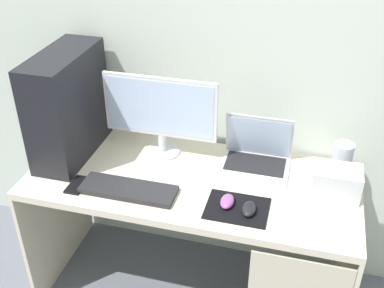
{
  "coord_description": "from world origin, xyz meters",
  "views": [
    {
      "loc": [
        0.45,
        -1.68,
        1.99
      ],
      "look_at": [
        0.0,
        0.0,
        0.91
      ],
      "focal_mm": 44.33,
      "sensor_mm": 36.0,
      "label": 1
    }
  ],
  "objects_px": {
    "keyboard": "(128,190)",
    "mouse_right": "(249,209)",
    "projector": "(337,182)",
    "mouse_left": "(227,201)",
    "pc_tower": "(68,105)",
    "laptop": "(256,156)",
    "monitor": "(160,113)",
    "cell_phone": "(77,185)",
    "speaker": "(342,159)"
  },
  "relations": [
    {
      "from": "keyboard",
      "to": "mouse_right",
      "type": "bearing_deg",
      "value": -0.54
    },
    {
      "from": "projector",
      "to": "mouse_left",
      "type": "bearing_deg",
      "value": -155.38
    },
    {
      "from": "keyboard",
      "to": "pc_tower",
      "type": "bearing_deg",
      "value": 147.99
    },
    {
      "from": "keyboard",
      "to": "mouse_right",
      "type": "distance_m",
      "value": 0.53
    },
    {
      "from": "laptop",
      "to": "mouse_right",
      "type": "bearing_deg",
      "value": -85.88
    },
    {
      "from": "monitor",
      "to": "mouse_right",
      "type": "height_order",
      "value": "monitor"
    },
    {
      "from": "cell_phone",
      "to": "mouse_left",
      "type": "bearing_deg",
      "value": 3.33
    },
    {
      "from": "monitor",
      "to": "laptop",
      "type": "relative_size",
      "value": 1.71
    },
    {
      "from": "speaker",
      "to": "keyboard",
      "type": "relative_size",
      "value": 0.38
    },
    {
      "from": "pc_tower",
      "to": "monitor",
      "type": "distance_m",
      "value": 0.43
    },
    {
      "from": "laptop",
      "to": "speaker",
      "type": "distance_m",
      "value": 0.39
    },
    {
      "from": "monitor",
      "to": "keyboard",
      "type": "height_order",
      "value": "monitor"
    },
    {
      "from": "laptop",
      "to": "projector",
      "type": "distance_m",
      "value": 0.39
    },
    {
      "from": "projector",
      "to": "mouse_right",
      "type": "relative_size",
      "value": 2.08
    },
    {
      "from": "mouse_left",
      "to": "cell_phone",
      "type": "relative_size",
      "value": 0.74
    },
    {
      "from": "speaker",
      "to": "mouse_left",
      "type": "height_order",
      "value": "speaker"
    },
    {
      "from": "projector",
      "to": "mouse_right",
      "type": "xyz_separation_m",
      "value": [
        -0.34,
        -0.22,
        -0.04
      ]
    },
    {
      "from": "monitor",
      "to": "speaker",
      "type": "distance_m",
      "value": 0.85
    },
    {
      "from": "pc_tower",
      "to": "speaker",
      "type": "relative_size",
      "value": 3.19
    },
    {
      "from": "cell_phone",
      "to": "keyboard",
      "type": "bearing_deg",
      "value": 4.6
    },
    {
      "from": "pc_tower",
      "to": "mouse_right",
      "type": "distance_m",
      "value": 0.96
    },
    {
      "from": "projector",
      "to": "mouse_left",
      "type": "height_order",
      "value": "projector"
    },
    {
      "from": "keyboard",
      "to": "mouse_left",
      "type": "xyz_separation_m",
      "value": [
        0.43,
        0.02,
        0.01
      ]
    },
    {
      "from": "pc_tower",
      "to": "monitor",
      "type": "xyz_separation_m",
      "value": [
        0.42,
        0.09,
        -0.03
      ]
    },
    {
      "from": "keyboard",
      "to": "cell_phone",
      "type": "height_order",
      "value": "keyboard"
    },
    {
      "from": "monitor",
      "to": "mouse_left",
      "type": "xyz_separation_m",
      "value": [
        0.39,
        -0.31,
        -0.2
      ]
    },
    {
      "from": "mouse_right",
      "to": "cell_phone",
      "type": "bearing_deg",
      "value": -178.96
    },
    {
      "from": "pc_tower",
      "to": "projector",
      "type": "distance_m",
      "value": 1.26
    },
    {
      "from": "mouse_left",
      "to": "cell_phone",
      "type": "xyz_separation_m",
      "value": [
        -0.67,
        -0.04,
        -0.02
      ]
    },
    {
      "from": "keyboard",
      "to": "cell_phone",
      "type": "distance_m",
      "value": 0.24
    },
    {
      "from": "monitor",
      "to": "mouse_left",
      "type": "distance_m",
      "value": 0.54
    },
    {
      "from": "mouse_left",
      "to": "projector",
      "type": "bearing_deg",
      "value": 24.62
    },
    {
      "from": "laptop",
      "to": "keyboard",
      "type": "relative_size",
      "value": 0.76
    },
    {
      "from": "mouse_right",
      "to": "cell_phone",
      "type": "height_order",
      "value": "mouse_right"
    },
    {
      "from": "speaker",
      "to": "mouse_right",
      "type": "xyz_separation_m",
      "value": [
        -0.36,
        -0.38,
        -0.06
      ]
    },
    {
      "from": "projector",
      "to": "speaker",
      "type": "bearing_deg",
      "value": 82.87
    },
    {
      "from": "keyboard",
      "to": "cell_phone",
      "type": "xyz_separation_m",
      "value": [
        -0.23,
        -0.02,
        -0.01
      ]
    },
    {
      "from": "keyboard",
      "to": "mouse_right",
      "type": "height_order",
      "value": "mouse_right"
    },
    {
      "from": "laptop",
      "to": "keyboard",
      "type": "bearing_deg",
      "value": -144.95
    },
    {
      "from": "laptop",
      "to": "pc_tower",
      "type": "bearing_deg",
      "value": -172.42
    },
    {
      "from": "pc_tower",
      "to": "monitor",
      "type": "bearing_deg",
      "value": 12.67
    },
    {
      "from": "mouse_right",
      "to": "monitor",
      "type": "bearing_deg",
      "value": 145.27
    },
    {
      "from": "monitor",
      "to": "mouse_left",
      "type": "bearing_deg",
      "value": -38.6
    },
    {
      "from": "speaker",
      "to": "projector",
      "type": "relative_size",
      "value": 0.8
    },
    {
      "from": "keyboard",
      "to": "laptop",
      "type": "bearing_deg",
      "value": 35.05
    },
    {
      "from": "pc_tower",
      "to": "keyboard",
      "type": "distance_m",
      "value": 0.51
    },
    {
      "from": "cell_phone",
      "to": "mouse_right",
      "type": "bearing_deg",
      "value": 1.04
    },
    {
      "from": "projector",
      "to": "keyboard",
      "type": "height_order",
      "value": "projector"
    },
    {
      "from": "laptop",
      "to": "cell_phone",
      "type": "distance_m",
      "value": 0.83
    },
    {
      "from": "laptop",
      "to": "cell_phone",
      "type": "height_order",
      "value": "laptop"
    }
  ]
}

